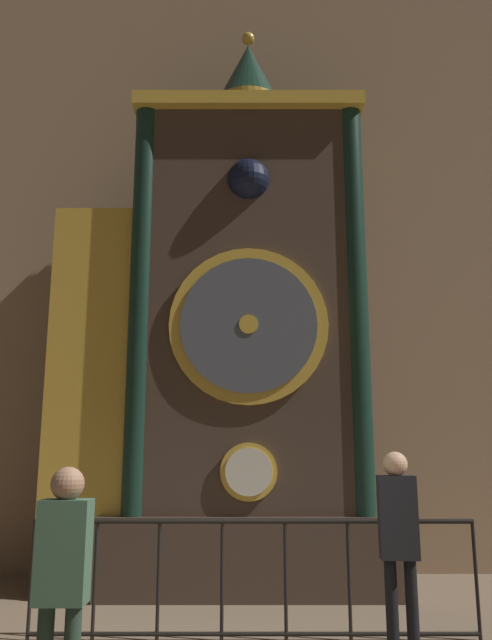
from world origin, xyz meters
TOP-DOWN VIEW (x-y plane):
  - cathedral_back_wall at (-0.09, 5.46)m, footprint 24.00×0.32m
  - clock_tower at (-0.21, 4.15)m, footprint 4.63×1.76m
  - railing_fence at (0.19, 1.94)m, footprint 4.47×0.05m
  - visitor_near at (-1.12, -0.21)m, footprint 0.34×0.23m
  - visitor_far at (1.50, 1.26)m, footprint 0.36×0.25m

SIDE VIEW (x-z plane):
  - railing_fence at x=0.19m, z-range 0.06..1.20m
  - visitor_near at x=-1.12m, z-range 0.18..1.89m
  - visitor_far at x=1.50m, z-range 0.20..2.00m
  - clock_tower at x=-0.21m, z-range -0.81..7.58m
  - cathedral_back_wall at x=-0.09m, z-range -0.01..14.82m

